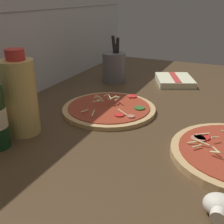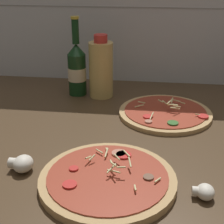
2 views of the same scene
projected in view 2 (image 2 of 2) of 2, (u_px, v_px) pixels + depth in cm
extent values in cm
cube|color=#4C3823|center=(151.00, 141.00, 91.23)|extent=(160.00, 90.00, 2.50)
cube|color=silver|center=(158.00, 7.00, 120.77)|extent=(160.00, 1.00, 60.00)
cube|color=gray|center=(158.00, 8.00, 120.27)|extent=(156.80, 0.16, 0.30)
cylinder|color=tan|center=(109.00, 180.00, 71.53)|extent=(28.75, 28.75, 1.67)
cylinder|color=#9E3823|center=(109.00, 176.00, 71.13)|extent=(25.30, 25.30, 0.30)
cylinder|color=red|center=(75.00, 169.00, 73.03)|extent=(2.04, 2.04, 0.40)
cylinder|color=red|center=(71.00, 185.00, 67.85)|extent=(2.91, 2.91, 0.40)
cylinder|color=red|center=(125.00, 155.00, 78.10)|extent=(3.57, 3.57, 0.40)
cylinder|color=#B7755B|center=(120.00, 153.00, 78.81)|extent=(3.32, 3.32, 0.40)
cylinder|color=brown|center=(151.00, 177.00, 70.12)|extent=(2.22, 2.22, 0.40)
cylinder|color=beige|center=(108.00, 149.00, 79.76)|extent=(0.91, 2.04, 0.75)
cylinder|color=beige|center=(114.00, 164.00, 72.16)|extent=(1.39, 2.06, 0.82)
cylinder|color=beige|center=(115.00, 164.00, 70.09)|extent=(1.75, 2.41, 0.93)
cylinder|color=beige|center=(108.00, 153.00, 77.79)|extent=(0.55, 3.20, 0.89)
cylinder|color=beige|center=(93.00, 158.00, 75.13)|extent=(1.36, 1.84, 0.94)
cylinder|color=beige|center=(118.00, 157.00, 75.15)|extent=(1.69, 1.84, 0.74)
cylinder|color=beige|center=(128.00, 154.00, 77.94)|extent=(1.96, 3.13, 0.57)
cylinder|color=beige|center=(159.00, 180.00, 68.86)|extent=(1.47, 1.88, 0.45)
cylinder|color=beige|center=(122.00, 167.00, 69.72)|extent=(1.87, 0.53, 0.49)
cylinder|color=beige|center=(131.00, 162.00, 72.68)|extent=(1.06, 2.76, 1.10)
cylinder|color=beige|center=(113.00, 169.00, 70.49)|extent=(1.87, 2.78, 1.05)
cylinder|color=beige|center=(90.00, 158.00, 75.32)|extent=(1.16, 2.27, 1.03)
cylinder|color=beige|center=(137.00, 188.00, 66.14)|extent=(0.69, 1.94, 0.49)
cylinder|color=beige|center=(115.00, 171.00, 70.43)|extent=(2.87, 1.00, 0.42)
cylinder|color=beige|center=(101.00, 151.00, 78.77)|extent=(2.03, 1.80, 0.37)
cylinder|color=tan|center=(166.00, 113.00, 103.17)|extent=(27.75, 27.75, 1.23)
cylinder|color=#9E3823|center=(166.00, 111.00, 102.86)|extent=(24.42, 24.42, 0.30)
cylinder|color=red|center=(204.00, 116.00, 98.45)|extent=(3.13, 3.13, 0.40)
cylinder|color=#B7755B|center=(149.00, 122.00, 95.29)|extent=(2.11, 2.11, 0.40)
cylinder|color=red|center=(149.00, 117.00, 98.30)|extent=(2.68, 2.68, 0.40)
cylinder|color=#336628|center=(174.00, 123.00, 94.43)|extent=(3.09, 3.09, 0.40)
cylinder|color=beige|center=(173.00, 105.00, 101.28)|extent=(3.20, 1.09, 0.56)
cylinder|color=beige|center=(143.00, 102.00, 107.13)|extent=(2.29, 1.23, 0.41)
cylinder|color=beige|center=(165.00, 102.00, 104.63)|extent=(1.49, 2.02, 0.67)
cylinder|color=beige|center=(152.00, 116.00, 97.58)|extent=(1.22, 3.26, 1.32)
cylinder|color=beige|center=(173.00, 100.00, 106.02)|extent=(0.79, 2.53, 1.02)
cylinder|color=beige|center=(176.00, 108.00, 100.73)|extent=(2.90, 0.51, 0.74)
cylinder|color=beige|center=(178.00, 107.00, 100.23)|extent=(2.47, 2.38, 1.38)
cylinder|color=beige|center=(170.00, 102.00, 101.79)|extent=(1.73, 1.96, 0.96)
cylinder|color=beige|center=(140.00, 106.00, 104.50)|extent=(2.92, 1.00, 1.01)
cylinder|color=beige|center=(172.00, 105.00, 102.58)|extent=(2.03, 2.36, 0.76)
cylinder|color=beige|center=(162.00, 101.00, 105.44)|extent=(1.68, 1.81, 0.47)
cylinder|color=beige|center=(177.00, 100.00, 107.33)|extent=(3.11, 0.51, 0.96)
cylinder|color=beige|center=(184.00, 103.00, 104.55)|extent=(1.42, 1.74, 0.67)
cylinder|color=beige|center=(200.00, 115.00, 99.01)|extent=(2.25, 1.42, 1.00)
cylinder|color=#143819|center=(78.00, 75.00, 116.99)|extent=(6.13, 6.13, 14.03)
cone|color=#143819|center=(77.00, 49.00, 113.41)|extent=(6.13, 6.13, 3.60)
cylinder|color=#143819|center=(76.00, 31.00, 111.05)|extent=(2.33, 2.33, 8.00)
cylinder|color=gold|center=(76.00, 18.00, 109.26)|extent=(2.68, 2.68, 0.80)
cylinder|color=beige|center=(78.00, 74.00, 116.88)|extent=(6.19, 6.19, 4.49)
cylinder|color=#D6B766|center=(102.00, 70.00, 114.36)|extent=(8.04, 8.04, 18.48)
cylinder|color=red|center=(102.00, 38.00, 110.09)|extent=(4.42, 4.42, 2.52)
cylinder|color=white|center=(198.00, 191.00, 67.04)|extent=(1.88, 1.88, 1.88)
ellipsoid|color=silver|center=(207.00, 192.00, 66.85)|extent=(3.54, 4.17, 2.92)
cylinder|color=white|center=(16.00, 163.00, 75.68)|extent=(2.32, 2.32, 2.32)
ellipsoid|color=silver|center=(24.00, 164.00, 75.44)|extent=(4.38, 5.15, 3.61)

